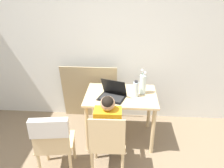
{
  "coord_description": "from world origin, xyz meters",
  "views": [
    {
      "loc": [
        0.27,
        -0.99,
        2.08
      ],
      "look_at": [
        0.09,
        1.53,
        0.89
      ],
      "focal_mm": 35.0,
      "sensor_mm": 36.0,
      "label": 1
    }
  ],
  "objects_px": {
    "laptop": "(113,93)",
    "flower_vase": "(143,83)",
    "water_bottle": "(136,89)",
    "chair_spare": "(52,138)",
    "chair_occupied": "(108,143)",
    "person_seated": "(108,124)"
  },
  "relations": [
    {
      "from": "chair_spare",
      "to": "flower_vase",
      "type": "height_order",
      "value": "flower_vase"
    },
    {
      "from": "laptop",
      "to": "chair_occupied",
      "type": "bearing_deg",
      "value": -73.84
    },
    {
      "from": "chair_occupied",
      "to": "laptop",
      "type": "xyz_separation_m",
      "value": [
        0.02,
        0.59,
        0.33
      ]
    },
    {
      "from": "chair_spare",
      "to": "chair_occupied",
      "type": "bearing_deg",
      "value": -176.46
    },
    {
      "from": "laptop",
      "to": "water_bottle",
      "type": "xyz_separation_m",
      "value": [
        0.3,
        0.05,
        0.05
      ]
    },
    {
      "from": "chair_spare",
      "to": "flower_vase",
      "type": "xyz_separation_m",
      "value": [
        0.99,
        0.84,
        0.28
      ]
    },
    {
      "from": "person_seated",
      "to": "laptop",
      "type": "xyz_separation_m",
      "value": [
        0.02,
        0.47,
        0.15
      ]
    },
    {
      "from": "chair_occupied",
      "to": "flower_vase",
      "type": "bearing_deg",
      "value": -120.93
    },
    {
      "from": "chair_spare",
      "to": "water_bottle",
      "type": "xyz_separation_m",
      "value": [
        0.9,
        0.75,
        0.24
      ]
    },
    {
      "from": "chair_occupied",
      "to": "chair_spare",
      "type": "xyz_separation_m",
      "value": [
        -0.58,
        -0.11,
        0.14
      ]
    },
    {
      "from": "chair_occupied",
      "to": "chair_spare",
      "type": "relative_size",
      "value": 0.99
    },
    {
      "from": "chair_occupied",
      "to": "flower_vase",
      "type": "height_order",
      "value": "flower_vase"
    },
    {
      "from": "laptop",
      "to": "water_bottle",
      "type": "bearing_deg",
      "value": 27.57
    },
    {
      "from": "laptop",
      "to": "chair_spare",
      "type": "bearing_deg",
      "value": -112.67
    },
    {
      "from": "person_seated",
      "to": "flower_vase",
      "type": "height_order",
      "value": "flower_vase"
    },
    {
      "from": "chair_spare",
      "to": "laptop",
      "type": "bearing_deg",
      "value": -137.82
    },
    {
      "from": "person_seated",
      "to": "flower_vase",
      "type": "bearing_deg",
      "value": -125.77
    },
    {
      "from": "person_seated",
      "to": "water_bottle",
      "type": "distance_m",
      "value": 0.64
    },
    {
      "from": "laptop",
      "to": "water_bottle",
      "type": "height_order",
      "value": "laptop"
    },
    {
      "from": "flower_vase",
      "to": "water_bottle",
      "type": "height_order",
      "value": "flower_vase"
    },
    {
      "from": "water_bottle",
      "to": "chair_occupied",
      "type": "bearing_deg",
      "value": -116.21
    },
    {
      "from": "laptop",
      "to": "flower_vase",
      "type": "xyz_separation_m",
      "value": [
        0.39,
        0.14,
        0.09
      ]
    }
  ]
}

